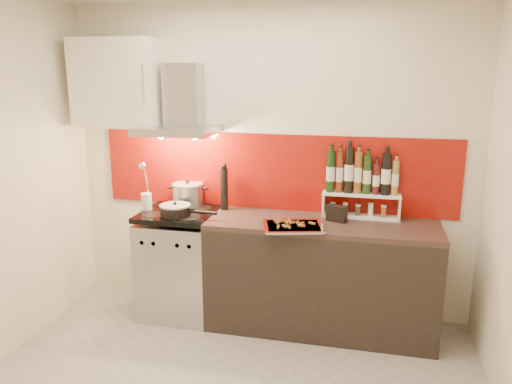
% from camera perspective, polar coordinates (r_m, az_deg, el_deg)
% --- Properties ---
extents(back_wall, '(3.40, 0.02, 2.60)m').
position_cam_1_polar(back_wall, '(4.20, 1.39, 3.42)').
color(back_wall, silver).
rests_on(back_wall, ground).
extents(backsplash, '(3.00, 0.02, 0.64)m').
position_cam_1_polar(backsplash, '(4.19, 2.02, 2.29)').
color(backsplash, maroon).
rests_on(backsplash, back_wall).
extents(range_stove, '(0.60, 0.60, 0.91)m').
position_cam_1_polar(range_stove, '(4.36, -8.66, -8.14)').
color(range_stove, '#B7B7BA').
rests_on(range_stove, ground).
extents(counter, '(1.80, 0.60, 0.90)m').
position_cam_1_polar(counter, '(4.09, 7.42, -9.45)').
color(counter, black).
rests_on(counter, ground).
extents(range_hood, '(0.62, 0.50, 0.61)m').
position_cam_1_polar(range_hood, '(4.19, -8.59, 9.35)').
color(range_hood, '#B7B7BA').
rests_on(range_hood, back_wall).
extents(upper_cabinet, '(0.70, 0.35, 0.72)m').
position_cam_1_polar(upper_cabinet, '(4.40, -15.58, 11.92)').
color(upper_cabinet, white).
rests_on(upper_cabinet, back_wall).
extents(stock_pot, '(0.27, 0.27, 0.23)m').
position_cam_1_polar(stock_pot, '(4.35, -7.80, -0.28)').
color(stock_pot, '#B7B7BA').
rests_on(stock_pot, range_stove).
extents(saute_pan, '(0.48, 0.25, 0.12)m').
position_cam_1_polar(saute_pan, '(4.08, -9.11, -2.05)').
color(saute_pan, black).
rests_on(saute_pan, range_stove).
extents(utensil_jar, '(0.09, 0.13, 0.43)m').
position_cam_1_polar(utensil_jar, '(4.27, -12.47, -0.48)').
color(utensil_jar, silver).
rests_on(utensil_jar, range_stove).
extents(pepper_mill, '(0.06, 0.06, 0.40)m').
position_cam_1_polar(pepper_mill, '(4.21, -3.66, 0.53)').
color(pepper_mill, black).
rests_on(pepper_mill, counter).
extents(step_shelf, '(0.61, 0.17, 0.57)m').
position_cam_1_polar(step_shelf, '(4.05, 11.85, 0.93)').
color(step_shelf, white).
rests_on(step_shelf, counter).
extents(caddy_box, '(0.17, 0.13, 0.14)m').
position_cam_1_polar(caddy_box, '(3.95, 9.19, -2.49)').
color(caddy_box, black).
rests_on(caddy_box, counter).
extents(baking_tray, '(0.52, 0.45, 0.03)m').
position_cam_1_polar(baking_tray, '(3.76, 4.26, -3.92)').
color(baking_tray, silver).
rests_on(baking_tray, counter).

